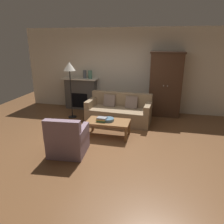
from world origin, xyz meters
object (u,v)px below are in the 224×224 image
at_px(couch, 119,112).
at_px(armchair_near_left, 68,140).
at_px(armoire, 165,84).
at_px(book_stack, 102,119).
at_px(coffee_table, 108,123).
at_px(fruit_bowl, 108,120).
at_px(floor_lamp, 70,70).
at_px(fireplace, 81,93).
at_px(mantel_vase_slate, 85,74).
at_px(mantel_vase_jade, 90,75).

relative_size(couch, armchair_near_left, 2.24).
bearing_deg(armoire, book_stack, -126.19).
bearing_deg(coffee_table, armchair_near_left, -120.59).
height_order(fruit_bowl, book_stack, book_stack).
relative_size(armoire, floor_lamp, 1.17).
relative_size(fireplace, armoire, 0.61).
bearing_deg(mantel_vase_slate, fireplace, 174.31).
bearing_deg(couch, fireplace, 147.30).
relative_size(couch, floor_lamp, 1.11).
distance_m(fruit_bowl, floor_lamp, 2.16).
bearing_deg(fruit_bowl, mantel_vase_slate, 123.18).
relative_size(armoire, mantel_vase_jade, 7.54).
bearing_deg(floor_lamp, fruit_bowl, -36.86).
height_order(coffee_table, mantel_vase_slate, mantel_vase_slate).
bearing_deg(couch, mantel_vase_slate, 144.64).
bearing_deg(mantel_vase_slate, coffee_table, -56.99).
distance_m(coffee_table, floor_lamp, 2.21).
bearing_deg(armoire, armchair_near_left, -123.02).
distance_m(armoire, couch, 1.79).
height_order(fireplace, floor_lamp, floor_lamp).
bearing_deg(mantel_vase_jade, book_stack, -64.97).
relative_size(coffee_table, fruit_bowl, 3.68).
relative_size(mantel_vase_slate, mantel_vase_jade, 1.02).
height_order(couch, floor_lamp, floor_lamp).
distance_m(mantel_vase_slate, floor_lamp, 1.03).
bearing_deg(fireplace, mantel_vase_slate, -5.69).
height_order(armchair_near_left, floor_lamp, floor_lamp).
relative_size(couch, coffee_table, 1.79).
bearing_deg(couch, fruit_bowl, -93.61).
bearing_deg(coffee_table, floor_lamp, 142.84).
distance_m(coffee_table, mantel_vase_slate, 2.67).
xyz_separation_m(coffee_table, mantel_vase_slate, (-1.37, 2.11, 0.89)).
xyz_separation_m(couch, fruit_bowl, (-0.07, -1.08, 0.14)).
bearing_deg(mantel_vase_jade, fruit_bowl, -60.80).
relative_size(fireplace, couch, 0.64).
xyz_separation_m(book_stack, mantel_vase_slate, (-1.22, 2.18, 0.79)).
bearing_deg(armoire, coffee_table, -124.26).
bearing_deg(floor_lamp, armchair_near_left, -69.04).
relative_size(mantel_vase_slate, armchair_near_left, 0.32).
distance_m(book_stack, floor_lamp, 2.09).
bearing_deg(mantel_vase_slate, couch, -35.36).
relative_size(book_stack, armchair_near_left, 0.30).
bearing_deg(armchair_near_left, mantel_vase_jade, 99.41).
distance_m(fruit_bowl, mantel_vase_jade, 2.54).
distance_m(coffee_table, fruit_bowl, 0.09).
distance_m(fireplace, coffee_table, 2.64).
relative_size(book_stack, mantel_vase_jade, 0.97).
distance_m(armoire, floor_lamp, 3.07).
bearing_deg(book_stack, fireplace, 122.46).
xyz_separation_m(armoire, mantel_vase_slate, (-2.77, 0.06, 0.22)).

